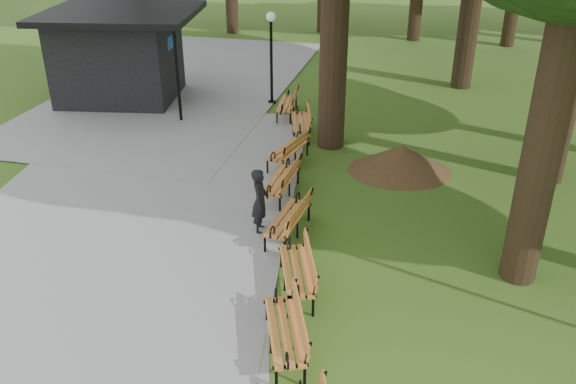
# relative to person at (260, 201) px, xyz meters

# --- Properties ---
(ground) EXTENTS (100.00, 100.00, 0.00)m
(ground) POSITION_rel_person_xyz_m (0.63, -3.14, -0.76)
(ground) COLOR #365D1A
(ground) RESTS_ON ground
(path) EXTENTS (12.00, 38.00, 0.06)m
(path) POSITION_rel_person_xyz_m (-3.37, -0.14, -0.73)
(path) COLOR #97979A
(path) RESTS_ON ground
(person) EXTENTS (0.39, 0.57, 1.52)m
(person) POSITION_rel_person_xyz_m (0.00, 0.00, 0.00)
(person) COLOR black
(person) RESTS_ON ground
(kiosk) EXTENTS (5.14, 4.48, 3.20)m
(kiosk) POSITION_rel_person_xyz_m (-6.01, 9.16, 0.84)
(kiosk) COLOR black
(kiosk) RESTS_ON ground
(lamp_post) EXTENTS (0.32, 0.32, 3.20)m
(lamp_post) POSITION_rel_person_xyz_m (-0.54, 8.97, 1.54)
(lamp_post) COLOR black
(lamp_post) RESTS_ON ground
(dirt_mound) EXTENTS (2.36, 2.36, 0.76)m
(dirt_mound) POSITION_rel_person_xyz_m (3.45, 3.42, -0.38)
(dirt_mound) COLOR #47301C
(dirt_mound) RESTS_ON ground
(bench_2) EXTENTS (0.98, 1.99, 0.88)m
(bench_2) POSITION_rel_person_xyz_m (0.81, -3.91, -0.32)
(bench_2) COLOR #CB732E
(bench_2) RESTS_ON ground
(bench_3) EXTENTS (0.93, 1.98, 0.88)m
(bench_3) POSITION_rel_person_xyz_m (0.91, -2.17, -0.32)
(bench_3) COLOR #CB732E
(bench_3) RESTS_ON ground
(bench_4) EXTENTS (1.14, 2.00, 0.88)m
(bench_4) POSITION_rel_person_xyz_m (0.62, -0.18, -0.32)
(bench_4) COLOR #CB732E
(bench_4) RESTS_ON ground
(bench_5) EXTENTS (1.03, 1.99, 0.88)m
(bench_5) POSITION_rel_person_xyz_m (0.33, 1.74, -0.32)
(bench_5) COLOR #CB732E
(bench_5) RESTS_ON ground
(bench_6) EXTENTS (1.31, 2.00, 0.88)m
(bench_6) POSITION_rel_person_xyz_m (0.38, 3.68, -0.32)
(bench_6) COLOR #CB732E
(bench_6) RESTS_ON ground
(bench_7) EXTENTS (0.81, 1.95, 0.88)m
(bench_7) POSITION_rel_person_xyz_m (0.62, 5.92, -0.32)
(bench_7) COLOR #CB732E
(bench_7) RESTS_ON ground
(bench_8) EXTENTS (0.76, 1.94, 0.88)m
(bench_8) POSITION_rel_person_xyz_m (0.09, 7.65, -0.32)
(bench_8) COLOR #CB732E
(bench_8) RESTS_ON ground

